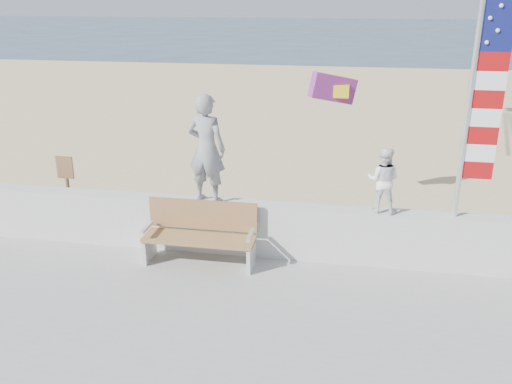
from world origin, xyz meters
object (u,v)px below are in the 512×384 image
child (383,180)px  flag (480,92)px  adult (206,149)px  bench (200,233)px

child → flag: (1.24, -0.00, 1.39)m
adult → flag: (4.05, -0.00, 1.02)m
adult → bench: 1.36m
adult → child: (2.81, 0.00, -0.37)m
flag → bench: bearing=-173.6°
child → bench: 3.01m
bench → child: bearing=9.1°
adult → child: adult is taller
flag → child: bearing=180.0°
bench → flag: size_ratio=0.51×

